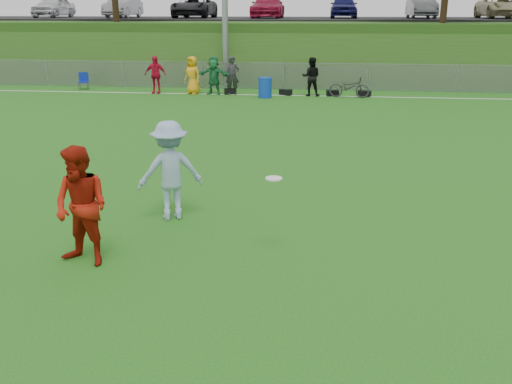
# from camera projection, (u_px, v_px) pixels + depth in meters

# --- Properties ---
(ground) EXTENTS (120.00, 120.00, 0.00)m
(ground) POSITION_uv_depth(u_px,v_px,m) (194.00, 267.00, 8.70)
(ground) COLOR #186415
(ground) RESTS_ON ground
(sideline_far) EXTENTS (60.00, 0.10, 0.01)m
(sideline_far) POSITION_uv_depth(u_px,v_px,m) (281.00, 95.00, 25.71)
(sideline_far) COLOR white
(sideline_far) RESTS_ON ground
(fence) EXTENTS (58.00, 0.06, 1.30)m
(fence) POSITION_uv_depth(u_px,v_px,m) (285.00, 76.00, 27.40)
(fence) COLOR gray
(fence) RESTS_ON ground
(berm) EXTENTS (120.00, 18.00, 3.00)m
(berm) POSITION_uv_depth(u_px,v_px,m) (296.00, 44.00, 37.53)
(berm) COLOR #274D15
(berm) RESTS_ON ground
(parking_lot) EXTENTS (120.00, 12.00, 0.10)m
(parking_lot) POSITION_uv_depth(u_px,v_px,m) (298.00, 19.00, 38.94)
(parking_lot) COLOR black
(parking_lot) RESTS_ON berm
(car_row) EXTENTS (32.04, 5.18, 1.44)m
(car_row) POSITION_uv_depth(u_px,v_px,m) (280.00, 7.00, 37.89)
(car_row) COLOR silver
(car_row) RESTS_ON parking_lot
(spectator_row) EXTENTS (8.05, 0.86, 1.69)m
(spectator_row) POSITION_uv_depth(u_px,v_px,m) (223.00, 76.00, 25.74)
(spectator_row) COLOR red
(spectator_row) RESTS_ON ground
(gear_bags) EXTENTS (6.65, 0.48, 0.26)m
(gear_bags) POSITION_uv_depth(u_px,v_px,m) (303.00, 93.00, 25.66)
(gear_bags) COLOR black
(gear_bags) RESTS_ON ground
(player_red_center) EXTENTS (1.07, 0.94, 1.85)m
(player_red_center) POSITION_uv_depth(u_px,v_px,m) (82.00, 207.00, 8.55)
(player_red_center) COLOR #A5190B
(player_red_center) RESTS_ON ground
(player_blue) EXTENTS (1.37, 1.11, 1.85)m
(player_blue) POSITION_uv_depth(u_px,v_px,m) (170.00, 171.00, 10.46)
(player_blue) COLOR #92AFCB
(player_blue) RESTS_ON ground
(frisbee) EXTENTS (0.26, 0.26, 0.02)m
(frisbee) POSITION_uv_depth(u_px,v_px,m) (274.00, 178.00, 8.73)
(frisbee) COLOR white
(frisbee) RESTS_ON ground
(recycling_bin) EXTENTS (0.64, 0.64, 0.88)m
(recycling_bin) POSITION_uv_depth(u_px,v_px,m) (265.00, 88.00, 24.93)
(recycling_bin) COLOR #103BB3
(recycling_bin) RESTS_ON ground
(camp_chair) EXTENTS (0.55, 0.56, 0.81)m
(camp_chair) POSITION_uv_depth(u_px,v_px,m) (84.00, 85.00, 27.48)
(camp_chair) COLOR #0E2398
(camp_chair) RESTS_ON ground
(bicycle) EXTENTS (1.83, 0.91, 0.92)m
(bicycle) POSITION_uv_depth(u_px,v_px,m) (349.00, 87.00, 24.98)
(bicycle) COLOR #2B2B2D
(bicycle) RESTS_ON ground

